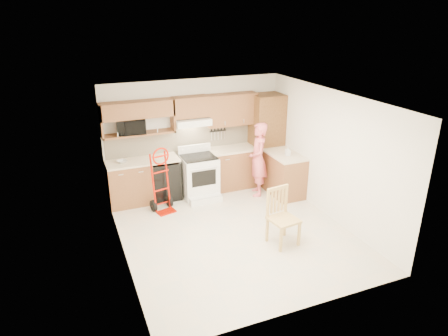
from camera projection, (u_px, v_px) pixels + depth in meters
floor at (234, 232)px, 7.46m from camera, size 4.00×4.50×0.02m
ceiling at (236, 98)px, 6.54m from camera, size 4.00×4.50×0.02m
wall_back at (194, 135)px, 8.95m from camera, size 4.00×0.02×2.50m
wall_front at (307, 231)px, 5.06m from camera, size 4.00×0.02×2.50m
wall_left at (118, 188)px, 6.30m from camera, size 0.02×4.50×2.50m
wall_right at (330, 155)px, 7.71m from camera, size 0.02×4.50×2.50m
backsplash at (195, 138)px, 8.95m from camera, size 3.92×0.03×0.55m
lower_cab_left at (130, 184)px, 8.43m from camera, size 0.90×0.60×0.90m
dishwasher at (165, 179)px, 8.70m from camera, size 0.60×0.60×0.85m
lower_cab_right at (234, 168)px, 9.27m from camera, size 1.14×0.60×0.90m
countertop_left at (142, 161)px, 8.37m from camera, size 1.50×0.63×0.04m
countertop_right at (234, 149)px, 9.10m from camera, size 1.14×0.63×0.04m
cab_return_right at (284, 175)px, 8.88m from camera, size 0.60×1.00×0.90m
countertop_return at (285, 155)px, 8.71m from camera, size 0.63×1.00×0.04m
pantry_tall at (266, 139)px, 9.34m from camera, size 0.70×0.60×2.10m
upper_cab_left at (137, 109)px, 8.09m from camera, size 1.50×0.33×0.34m
upper_shelf_mw at (139, 134)px, 8.28m from camera, size 1.50×0.33×0.04m
upper_cab_center at (191, 107)px, 8.51m from camera, size 0.76×0.33×0.44m
upper_cab_right at (232, 109)px, 8.89m from camera, size 1.14×0.33×0.70m
range_hood at (192, 122)px, 8.56m from camera, size 0.76×0.46×0.14m
knife_strip at (218, 134)px, 9.10m from camera, size 0.40×0.05×0.29m
microwave at (131, 126)px, 8.16m from camera, size 0.61×0.45×0.32m
range at (200, 174)px, 8.69m from camera, size 0.74×0.98×1.10m
person at (258, 159)px, 8.73m from camera, size 0.56×0.69×1.64m
hand_truck at (162, 183)px, 8.04m from camera, size 0.58×0.55×1.23m
dining_chair at (284, 218)px, 6.92m from camera, size 0.52×0.56×1.02m
soap_bottle at (288, 151)px, 8.58m from camera, size 0.10×0.10×0.20m
bowl at (122, 161)px, 8.20m from camera, size 0.25×0.25×0.05m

